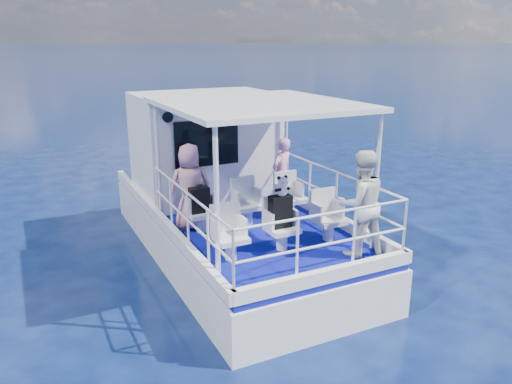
# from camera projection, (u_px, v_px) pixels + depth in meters

# --- Properties ---
(ground) EXTENTS (2000.00, 2000.00, 0.00)m
(ground) POSITION_uv_depth(u_px,v_px,m) (252.00, 272.00, 9.31)
(ground) COLOR #07123A
(ground) RESTS_ON ground
(hull) EXTENTS (3.00, 7.00, 1.60)m
(hull) POSITION_uv_depth(u_px,v_px,m) (231.00, 253.00, 10.17)
(hull) COLOR white
(hull) RESTS_ON ground
(deck) EXTENTS (2.90, 6.90, 0.10)m
(deck) POSITION_uv_depth(u_px,v_px,m) (231.00, 213.00, 9.92)
(deck) COLOR #080B79
(deck) RESTS_ON hull
(cabin) EXTENTS (2.85, 2.00, 2.20)m
(cabin) POSITION_uv_depth(u_px,v_px,m) (206.00, 145.00, 10.70)
(cabin) COLOR white
(cabin) RESTS_ON deck
(canopy) EXTENTS (3.00, 3.20, 0.08)m
(canopy) POSITION_uv_depth(u_px,v_px,m) (257.00, 104.00, 8.23)
(canopy) COLOR white
(canopy) RESTS_ON cabin
(canopy_posts) EXTENTS (2.77, 2.97, 2.20)m
(canopy_posts) POSITION_uv_depth(u_px,v_px,m) (259.00, 172.00, 8.51)
(canopy_posts) COLOR white
(canopy_posts) RESTS_ON deck
(railings) EXTENTS (2.84, 3.59, 1.00)m
(railings) POSITION_uv_depth(u_px,v_px,m) (267.00, 210.00, 8.41)
(railings) COLOR white
(railings) RESTS_ON deck
(seat_port_fwd) EXTENTS (0.48, 0.46, 0.38)m
(seat_port_fwd) POSITION_uv_depth(u_px,v_px,m) (201.00, 221.00, 8.78)
(seat_port_fwd) COLOR silver
(seat_port_fwd) RESTS_ON deck
(seat_center_fwd) EXTENTS (0.48, 0.46, 0.38)m
(seat_center_fwd) POSITION_uv_depth(u_px,v_px,m) (248.00, 214.00, 9.16)
(seat_center_fwd) COLOR silver
(seat_center_fwd) RESTS_ON deck
(seat_stbd_fwd) EXTENTS (0.48, 0.46, 0.38)m
(seat_stbd_fwd) POSITION_uv_depth(u_px,v_px,m) (290.00, 207.00, 9.54)
(seat_stbd_fwd) COLOR silver
(seat_stbd_fwd) RESTS_ON deck
(seat_port_aft) EXTENTS (0.48, 0.46, 0.38)m
(seat_port_aft) POSITION_uv_depth(u_px,v_px,m) (231.00, 248.00, 7.67)
(seat_port_aft) COLOR silver
(seat_port_aft) RESTS_ON deck
(seat_center_aft) EXTENTS (0.48, 0.46, 0.38)m
(seat_center_aft) POSITION_uv_depth(u_px,v_px,m) (282.00, 238.00, 8.05)
(seat_center_aft) COLOR silver
(seat_center_aft) RESTS_ON deck
(seat_stbd_aft) EXTENTS (0.48, 0.46, 0.38)m
(seat_stbd_aft) POSITION_uv_depth(u_px,v_px,m) (328.00, 229.00, 8.43)
(seat_stbd_aft) COLOR silver
(seat_stbd_aft) RESTS_ON deck
(passenger_port_fwd) EXTENTS (0.65, 0.52, 1.55)m
(passenger_port_fwd) POSITION_uv_depth(u_px,v_px,m) (190.00, 187.00, 8.78)
(passenger_port_fwd) COLOR pink
(passenger_port_fwd) RESTS_ON deck
(passenger_stbd_fwd) EXTENTS (0.61, 0.52, 1.43)m
(passenger_stbd_fwd) POSITION_uv_depth(u_px,v_px,m) (282.00, 174.00, 9.90)
(passenger_stbd_fwd) COLOR #EE9AC4
(passenger_stbd_fwd) RESTS_ON deck
(passenger_stbd_aft) EXTENTS (0.90, 0.75, 1.68)m
(passenger_stbd_aft) POSITION_uv_depth(u_px,v_px,m) (360.00, 203.00, 7.68)
(passenger_stbd_aft) COLOR silver
(passenger_stbd_aft) RESTS_ON deck
(backpack_port) EXTENTS (0.34, 0.19, 0.44)m
(backpack_port) POSITION_uv_depth(u_px,v_px,m) (199.00, 200.00, 8.62)
(backpack_port) COLOR black
(backpack_port) RESTS_ON seat_port_fwd
(backpack_center) EXTENTS (0.35, 0.20, 0.52)m
(backpack_center) POSITION_uv_depth(u_px,v_px,m) (280.00, 211.00, 7.92)
(backpack_center) COLOR black
(backpack_center) RESTS_ON seat_center_aft
(compact_camera) EXTENTS (0.10, 0.06, 0.06)m
(compact_camera) POSITION_uv_depth(u_px,v_px,m) (200.00, 186.00, 8.54)
(compact_camera) COLOR black
(compact_camera) RESTS_ON backpack_port
(panda) EXTENTS (0.21, 0.18, 0.33)m
(panda) POSITION_uv_depth(u_px,v_px,m) (282.00, 186.00, 7.79)
(panda) COLOR silver
(panda) RESTS_ON backpack_center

